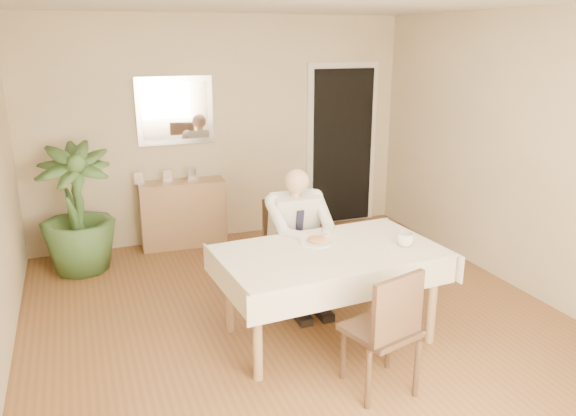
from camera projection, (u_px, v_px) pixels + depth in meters
name	position (u px, v px, depth m)	size (l,w,h in m)	color
room	(304.00, 177.00, 4.34)	(5.00, 5.02, 2.60)	brown
window	(559.00, 285.00, 2.09)	(1.34, 0.04, 1.44)	white
doorway	(342.00, 147.00, 7.16)	(0.96, 0.07, 2.10)	white
mirror	(175.00, 111.00, 6.29)	(0.86, 0.04, 0.76)	silver
dining_table	(330.00, 260.00, 4.39)	(1.78, 1.12, 0.75)	#916E4E
chair_far	(289.00, 242.00, 5.22)	(0.47, 0.47, 0.91)	#44301F
chair_near	(387.00, 326.00, 3.70)	(0.53, 0.53, 0.91)	#44301F
seated_man	(301.00, 233.00, 4.91)	(0.48, 0.72, 1.24)	white
plate	(316.00, 242.00, 4.50)	(0.26, 0.26, 0.02)	white
food	(316.00, 240.00, 4.49)	(0.14, 0.14, 0.06)	#905C30
knife	(324.00, 242.00, 4.45)	(0.01, 0.01, 0.13)	silver
fork	(314.00, 243.00, 4.43)	(0.01, 0.01, 0.13)	silver
coffee_mug	(405.00, 240.00, 4.42)	(0.14, 0.14, 0.11)	white
sideboard	(183.00, 214.00, 6.49)	(0.96, 0.33, 0.77)	#916E4E
photo_frame_left	(139.00, 178.00, 6.22)	(0.10, 0.02, 0.14)	silver
photo_frame_center	(168.00, 176.00, 6.32)	(0.10, 0.02, 0.14)	silver
photo_frame_right	(192.00, 174.00, 6.43)	(0.10, 0.02, 0.14)	silver
potted_palm	(76.00, 209.00, 5.70)	(0.74, 0.74, 1.33)	#365929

